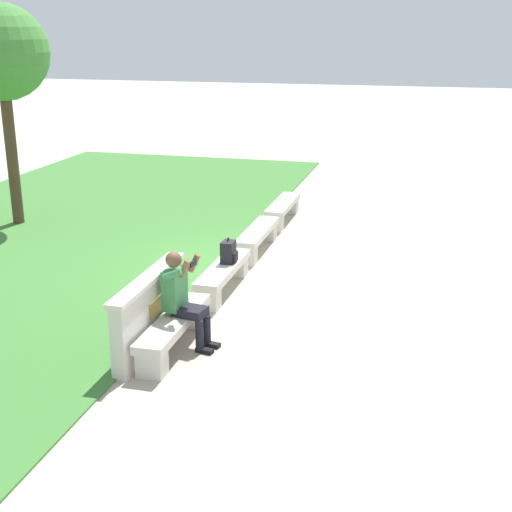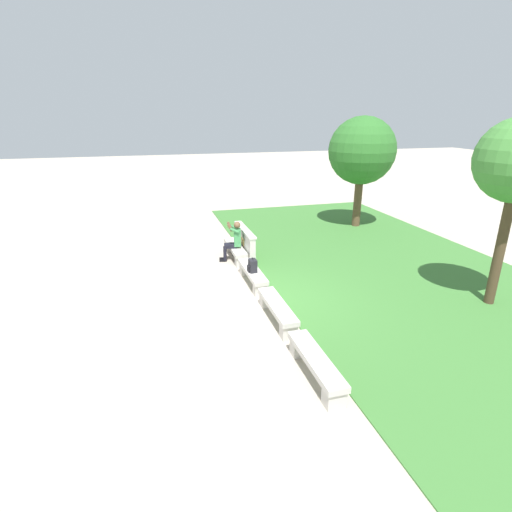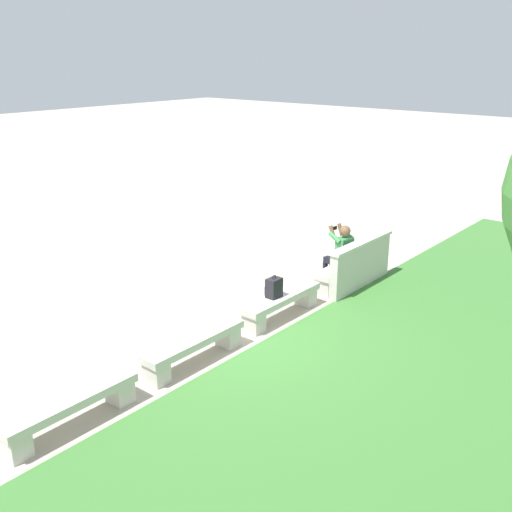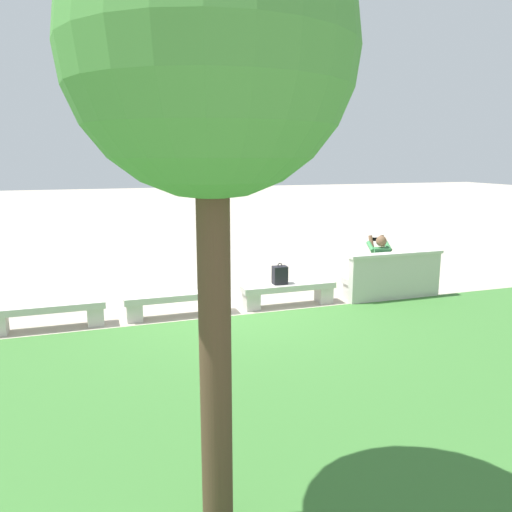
# 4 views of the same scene
# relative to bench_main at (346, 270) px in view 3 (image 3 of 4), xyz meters

# --- Properties ---
(ground_plane) EXTENTS (80.00, 80.00, 0.00)m
(ground_plane) POSITION_rel_bench_main_xyz_m (3.35, 0.00, -0.30)
(ground_plane) COLOR #B2A593
(grass_strip) EXTENTS (20.62, 8.00, 0.03)m
(grass_strip) POSITION_rel_bench_main_xyz_m (3.35, 4.38, -0.28)
(grass_strip) COLOR #3D7533
(grass_strip) RESTS_ON ground
(bench_main) EXTENTS (1.92, 0.40, 0.45)m
(bench_main) POSITION_rel_bench_main_xyz_m (0.00, 0.00, 0.00)
(bench_main) COLOR beige
(bench_main) RESTS_ON ground
(bench_near) EXTENTS (1.92, 0.40, 0.45)m
(bench_near) POSITION_rel_bench_main_xyz_m (2.23, 0.00, 0.00)
(bench_near) COLOR beige
(bench_near) RESTS_ON ground
(bench_mid) EXTENTS (1.92, 0.40, 0.45)m
(bench_mid) POSITION_rel_bench_main_xyz_m (4.47, 0.00, 0.00)
(bench_mid) COLOR beige
(bench_mid) RESTS_ON ground
(bench_far) EXTENTS (1.92, 0.40, 0.45)m
(bench_far) POSITION_rel_bench_main_xyz_m (6.70, 0.00, 0.00)
(bench_far) COLOR beige
(bench_far) RESTS_ON ground
(backrest_wall_with_plaque) EXTENTS (2.12, 0.24, 1.01)m
(backrest_wall_with_plaque) POSITION_rel_bench_main_xyz_m (0.00, 0.34, 0.22)
(backrest_wall_with_plaque) COLOR beige
(backrest_wall_with_plaque) RESTS_ON ground
(person_photographer) EXTENTS (0.52, 0.77, 1.32)m
(person_photographer) POSITION_rel_bench_main_xyz_m (0.16, -0.08, 0.44)
(person_photographer) COLOR black
(person_photographer) RESTS_ON ground
(backpack) EXTENTS (0.28, 0.24, 0.43)m
(backpack) POSITION_rel_bench_main_xyz_m (2.41, -0.05, 0.33)
(backpack) COLOR black
(backpack) RESTS_ON bench_near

